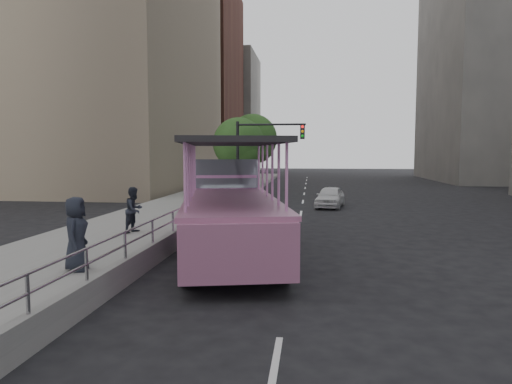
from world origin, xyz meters
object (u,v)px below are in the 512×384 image
(car, at_px, (330,197))
(traffic_signal, at_px, (257,150))
(pedestrian_far, at_px, (76,234))
(parking_sign, at_px, (216,190))
(duck_boat, at_px, (229,209))
(street_tree_near, at_px, (240,145))
(street_tree_far, at_px, (254,140))
(pedestrian_mid, at_px, (134,210))

(car, xyz_separation_m, traffic_signal, (-4.40, -0.63, 2.86))
(pedestrian_far, distance_m, parking_sign, 10.49)
(duck_boat, bearing_deg, pedestrian_far, -125.23)
(traffic_signal, distance_m, street_tree_near, 3.80)
(car, relative_size, parking_sign, 1.54)
(duck_boat, distance_m, car, 13.21)
(pedestrian_far, distance_m, street_tree_far, 26.09)
(street_tree_far, bearing_deg, pedestrian_far, -92.99)
(street_tree_near, bearing_deg, pedestrian_mid, -97.32)
(car, distance_m, street_tree_near, 7.35)
(duck_boat, relative_size, pedestrian_mid, 6.67)
(parking_sign, relative_size, traffic_signal, 0.47)
(car, xyz_separation_m, pedestrian_far, (-7.15, -17.07, 0.62))
(street_tree_near, xyz_separation_m, street_tree_far, (0.20, 6.00, 0.49))
(street_tree_far, bearing_deg, pedestrian_mid, -95.73)
(duck_boat, xyz_separation_m, parking_sign, (-1.72, 5.89, 0.17))
(pedestrian_far, height_order, street_tree_far, street_tree_far)
(duck_boat, distance_m, street_tree_far, 21.66)
(duck_boat, relative_size, street_tree_near, 2.02)
(car, bearing_deg, pedestrian_mid, -114.19)
(duck_boat, xyz_separation_m, car, (3.98, 12.58, -0.75))
(car, xyz_separation_m, street_tree_far, (-5.80, 8.80, 3.67))
(car, height_order, street_tree_near, street_tree_near)
(pedestrian_mid, height_order, street_tree_far, street_tree_far)
(duck_boat, distance_m, street_tree_near, 15.70)
(traffic_signal, height_order, street_tree_near, street_tree_near)
(parking_sign, distance_m, street_tree_far, 15.74)
(pedestrian_far, relative_size, traffic_signal, 0.37)
(duck_boat, distance_m, pedestrian_mid, 4.02)
(car, distance_m, pedestrian_mid, 13.91)
(street_tree_near, bearing_deg, pedestrian_far, -93.31)
(parking_sign, bearing_deg, pedestrian_mid, -114.09)
(duck_boat, bearing_deg, car, 72.46)
(street_tree_near, bearing_deg, duck_boat, -82.50)
(car, distance_m, street_tree_far, 11.16)
(street_tree_far, bearing_deg, street_tree_near, -91.91)
(pedestrian_mid, height_order, traffic_signal, traffic_signal)
(traffic_signal, distance_m, street_tree_far, 9.57)
(duck_boat, height_order, pedestrian_far, duck_boat)
(car, height_order, street_tree_far, street_tree_far)
(pedestrian_far, bearing_deg, street_tree_near, -15.41)
(pedestrian_mid, distance_m, pedestrian_far, 5.64)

